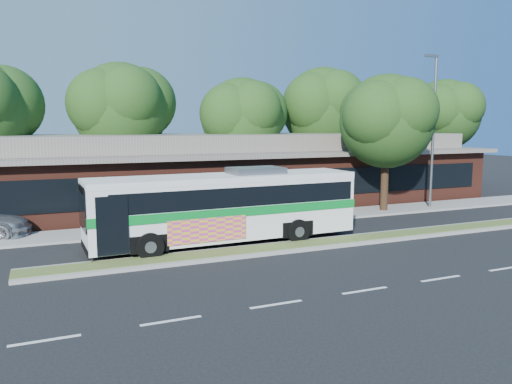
# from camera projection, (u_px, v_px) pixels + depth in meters

# --- Properties ---
(ground) EXTENTS (120.00, 120.00, 0.00)m
(ground) POSITION_uv_depth(u_px,v_px,m) (353.00, 245.00, 20.92)
(ground) COLOR black
(ground) RESTS_ON ground
(median_strip) EXTENTS (26.00, 1.10, 0.15)m
(median_strip) POSITION_uv_depth(u_px,v_px,m) (345.00, 241.00, 21.46)
(median_strip) COLOR #485C27
(median_strip) RESTS_ON ground
(sidewalk) EXTENTS (44.00, 2.60, 0.12)m
(sidewalk) POSITION_uv_depth(u_px,v_px,m) (285.00, 218.00, 26.74)
(sidewalk) COLOR gray
(sidewalk) RESTS_ON ground
(plaza_building) EXTENTS (33.20, 11.20, 4.45)m
(plaza_building) POSITION_uv_depth(u_px,v_px,m) (240.00, 170.00, 32.46)
(plaza_building) COLOR #512319
(plaza_building) RESTS_ON ground
(lamp_post) EXTENTS (0.93, 0.18, 9.07)m
(lamp_post) POSITION_uv_depth(u_px,v_px,m) (433.00, 127.00, 29.50)
(lamp_post) COLOR slate
(lamp_post) RESTS_ON ground
(tree_bg_b) EXTENTS (6.69, 6.00, 9.00)m
(tree_bg_b) POSITION_uv_depth(u_px,v_px,m) (127.00, 108.00, 32.21)
(tree_bg_b) COLOR black
(tree_bg_b) RESTS_ON ground
(tree_bg_c) EXTENTS (6.24, 5.60, 8.26)m
(tree_bg_c) POSITION_uv_depth(u_px,v_px,m) (247.00, 117.00, 34.50)
(tree_bg_c) COLOR black
(tree_bg_c) RESTS_ON ground
(tree_bg_d) EXTENTS (6.91, 6.20, 9.37)m
(tree_bg_d) POSITION_uv_depth(u_px,v_px,m) (327.00, 107.00, 38.09)
(tree_bg_d) COLOR black
(tree_bg_d) RESTS_ON ground
(tree_bg_e) EXTENTS (6.47, 5.80, 8.50)m
(tree_bg_e) POSITION_uv_depth(u_px,v_px,m) (398.00, 116.00, 39.61)
(tree_bg_e) COLOR black
(tree_bg_e) RESTS_ON ground
(tree_bg_f) EXTENTS (6.69, 6.00, 8.92)m
(tree_bg_f) POSITION_uv_depth(u_px,v_px,m) (447.00, 113.00, 42.85)
(tree_bg_f) COLOR black
(tree_bg_f) RESTS_ON ground
(transit_bus) EXTENTS (11.53, 2.95, 3.21)m
(transit_bus) POSITION_uv_depth(u_px,v_px,m) (226.00, 202.00, 20.99)
(transit_bus) COLOR white
(transit_bus) RESTS_ON ground
(sidewalk_tree) EXTENTS (5.95, 5.33, 7.90)m
(sidewalk_tree) POSITION_uv_depth(u_px,v_px,m) (391.00, 119.00, 28.62)
(sidewalk_tree) COLOR black
(sidewalk_tree) RESTS_ON ground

